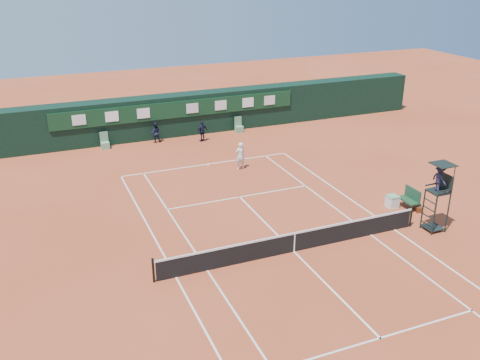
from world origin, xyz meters
name	(u,v)px	position (x,y,z in m)	size (l,w,h in m)	color
ground	(294,252)	(0.00, 0.00, 0.00)	(90.00, 90.00, 0.00)	#AF4A29
court_lines	(294,251)	(0.00, 0.00, 0.01)	(11.05, 23.85, 0.01)	white
tennis_net	(294,242)	(0.00, 0.00, 0.51)	(12.90, 0.10, 1.10)	black
back_wall	(176,115)	(0.00, 18.74, 1.51)	(40.00, 1.65, 3.00)	black
linesman_chair_left	(105,144)	(-5.50, 17.48, 0.32)	(0.55, 0.50, 1.15)	#639771
linesman_chair_right	(239,128)	(4.50, 17.48, 0.32)	(0.55, 0.50, 1.15)	#61956E
umpire_chair	(439,183)	(7.17, -0.71, 2.46)	(0.96, 0.95, 3.42)	black
player_bench	(410,197)	(7.74, 1.74, 0.60)	(0.56, 1.20, 1.10)	#173A21
tennis_bag	(418,208)	(7.99, 1.33, 0.14)	(0.33, 0.75, 0.28)	black
cooler	(392,201)	(6.97, 2.17, 0.33)	(0.57, 0.57, 0.65)	silver
tennis_ball	(289,189)	(3.04, 6.34, 0.03)	(0.07, 0.07, 0.07)	#BDD030
player	(240,156)	(1.67, 10.36, 0.87)	(0.63, 0.41, 1.73)	white
ball_kid_left	(155,132)	(-1.92, 17.48, 0.73)	(0.71, 0.55, 1.45)	black
ball_kid_right	(202,131)	(1.23, 16.44, 0.75)	(0.88, 0.37, 1.51)	black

